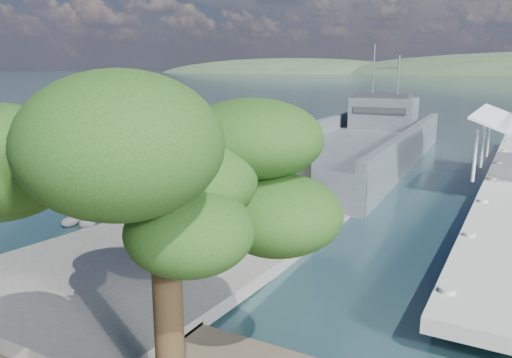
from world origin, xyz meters
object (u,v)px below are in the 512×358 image
Objects in this scene: military_truck at (245,187)px; soldier at (140,219)px; overhang_tree at (157,175)px; landing_craft at (355,153)px.

military_truck is 5.13× the size of soldier.
military_truck reaches higher than soldier.
military_truck is 12.59m from overhang_tree.
landing_craft is 21.62m from military_truck.
soldier is at bearing -97.26° from landing_craft.
overhang_tree is at bearing -51.98° from soldier.
soldier is 12.21m from overhang_tree.
overhang_tree is (4.42, -11.34, 3.22)m from military_truck.
soldier is 0.23× the size of overhang_tree.
military_truck is at bearing -88.48° from landing_craft.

